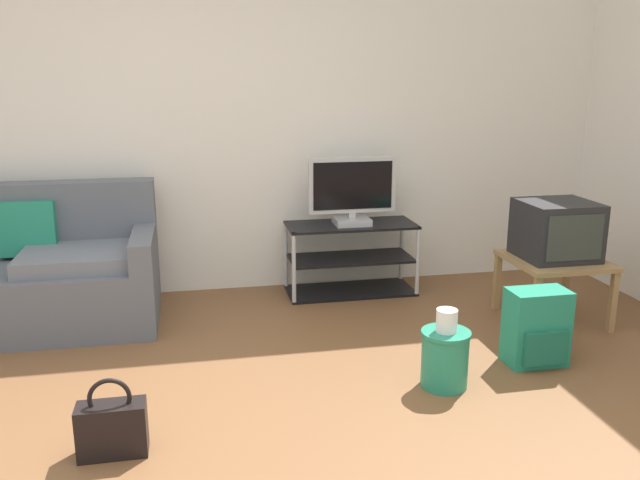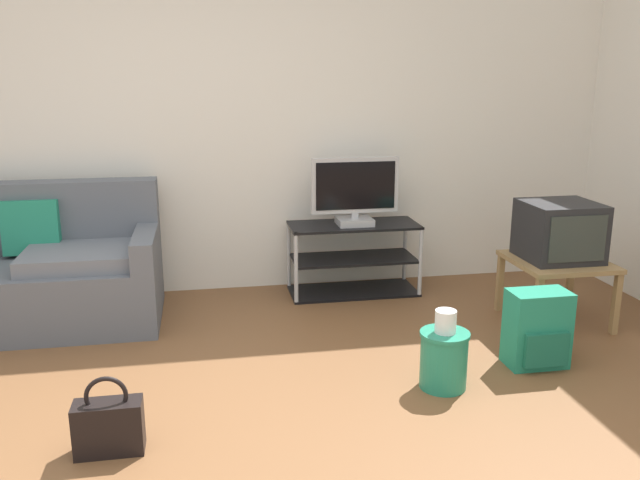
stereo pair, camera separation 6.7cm
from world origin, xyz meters
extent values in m
cube|color=brown|center=(0.00, 0.00, -0.01)|extent=(9.00, 9.80, 0.02)
cube|color=silver|center=(0.00, 2.45, 1.35)|extent=(9.00, 0.10, 2.70)
cube|color=#565B66|center=(-1.38, 1.86, 0.21)|extent=(1.94, 0.83, 0.42)
cube|color=#565B66|center=(-1.38, 2.18, 0.66)|extent=(1.94, 0.20, 0.48)
cube|color=#565B66|center=(-0.48, 1.86, 0.51)|extent=(0.14, 0.83, 0.19)
cube|color=slate|center=(-0.85, 1.80, 0.47)|extent=(0.78, 0.58, 0.10)
cube|color=#238466|center=(-1.23, 2.06, 0.62)|extent=(0.36, 0.14, 0.37)
cube|color=black|center=(0.99, 2.13, 0.52)|extent=(0.95, 0.41, 0.02)
cube|color=black|center=(0.99, 2.13, 0.26)|extent=(0.91, 0.39, 0.02)
cube|color=black|center=(0.99, 2.13, 0.01)|extent=(0.95, 0.41, 0.02)
cylinder|color=#B7B7BC|center=(0.53, 1.94, 0.26)|extent=(0.03, 0.03, 0.53)
cylinder|color=#B7B7BC|center=(1.45, 1.94, 0.26)|extent=(0.03, 0.03, 0.53)
cylinder|color=#B7B7BC|center=(0.53, 2.32, 0.26)|extent=(0.03, 0.03, 0.53)
cylinder|color=#B7B7BC|center=(1.45, 2.32, 0.26)|extent=(0.03, 0.03, 0.53)
cube|color=#B2B2B7|center=(0.99, 2.11, 0.55)|extent=(0.26, 0.22, 0.05)
cube|color=#B2B2B7|center=(0.99, 2.11, 0.60)|extent=(0.05, 0.04, 0.04)
cube|color=#B2B2B7|center=(0.99, 2.11, 0.82)|extent=(0.64, 0.04, 0.40)
cube|color=black|center=(0.99, 2.09, 0.82)|extent=(0.58, 0.01, 0.34)
cube|color=#9E7A4C|center=(2.16, 1.30, 0.41)|extent=(0.59, 0.59, 0.03)
cube|color=#9E7A4C|center=(1.89, 1.04, 0.20)|extent=(0.04, 0.04, 0.40)
cube|color=#9E7A4C|center=(2.43, 1.04, 0.20)|extent=(0.04, 0.04, 0.40)
cube|color=#9E7A4C|center=(1.89, 1.57, 0.20)|extent=(0.04, 0.04, 0.40)
cube|color=#9E7A4C|center=(2.43, 1.57, 0.20)|extent=(0.04, 0.04, 0.40)
cube|color=#232326|center=(2.16, 1.32, 0.62)|extent=(0.46, 0.43, 0.37)
cube|color=#333833|center=(2.16, 1.11, 0.62)|extent=(0.38, 0.01, 0.29)
cube|color=#238466|center=(1.71, 0.71, 0.22)|extent=(0.33, 0.20, 0.44)
cube|color=#1A634C|center=(1.71, 0.59, 0.14)|extent=(0.25, 0.04, 0.19)
cylinder|color=#1A634C|center=(1.62, 0.83, 0.24)|extent=(0.04, 0.04, 0.35)
cylinder|color=#1A634C|center=(1.81, 0.83, 0.24)|extent=(0.04, 0.04, 0.35)
cube|color=black|center=(-0.55, 0.22, 0.12)|extent=(0.29, 0.13, 0.24)
torus|color=black|center=(-0.55, 0.22, 0.27)|extent=(0.18, 0.02, 0.18)
cylinder|color=#238466|center=(1.10, 0.54, 0.15)|extent=(0.25, 0.25, 0.31)
cylinder|color=#238466|center=(1.10, 0.54, 0.30)|extent=(0.26, 0.26, 0.02)
cylinder|color=white|center=(1.10, 0.54, 0.36)|extent=(0.11, 0.11, 0.14)
camera|label=1|loc=(-0.17, -2.45, 1.61)|focal=36.94mm
camera|label=2|loc=(-0.11, -2.47, 1.61)|focal=36.94mm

